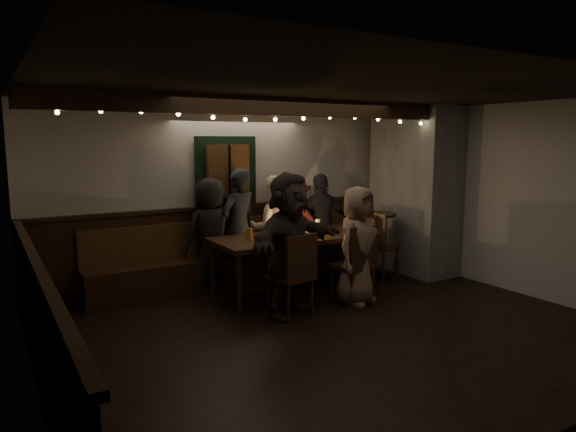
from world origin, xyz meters
TOP-DOWN VIEW (x-y plane):
  - room at (1.07, 1.42)m, footprint 6.02×5.01m
  - dining_table at (0.35, 1.40)m, footprint 2.26×0.97m
  - chair_near_left at (-0.16, 0.58)m, footprint 0.52×0.52m
  - chair_near_right at (0.79, 0.60)m, footprint 0.51×0.51m
  - chair_end at (1.76, 1.37)m, footprint 0.58×0.58m
  - high_top at (1.82, 1.48)m, footprint 0.63×0.63m
  - person_a at (-0.57, 2.18)m, footprint 0.85×0.63m
  - person_b at (-0.16, 2.13)m, footprint 0.71×0.58m
  - person_c at (0.39, 2.08)m, footprint 0.94×0.84m
  - person_d at (0.73, 2.10)m, footprint 1.15×0.85m
  - person_e at (1.26, 2.10)m, footprint 0.98×0.53m
  - person_f at (-0.17, 0.69)m, footprint 1.68×1.08m
  - person_g at (0.79, 0.61)m, footprint 0.87×0.73m

SIDE VIEW (x-z plane):
  - chair_near_left at x=-0.16m, z-range 0.06..1.07m
  - chair_near_right at x=0.79m, z-range 0.06..1.09m
  - chair_end at x=1.76m, z-range 0.06..1.09m
  - high_top at x=1.82m, z-range 0.13..1.13m
  - dining_table at x=0.35m, z-range 0.25..1.23m
  - person_g at x=0.79m, z-range 0.00..1.52m
  - person_a at x=-0.57m, z-range 0.00..1.58m
  - person_e at x=1.26m, z-range 0.00..1.58m
  - person_c at x=0.39m, z-range 0.00..1.58m
  - person_d at x=0.73m, z-range 0.00..1.59m
  - person_b at x=-0.16m, z-range 0.00..1.70m
  - person_f at x=-0.17m, z-range 0.00..1.73m
  - room at x=1.07m, z-range -0.24..2.38m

